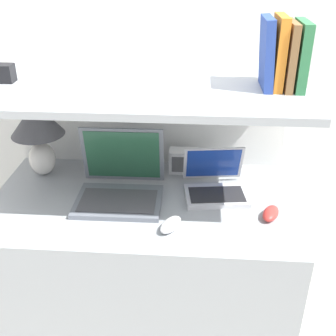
{
  "coord_description": "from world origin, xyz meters",
  "views": [
    {
      "loc": [
        0.22,
        -1.12,
        1.69
      ],
      "look_at": [
        0.11,
        0.35,
        0.91
      ],
      "focal_mm": 45.0,
      "sensor_mm": 36.0,
      "label": 1
    }
  ],
  "objects_px": {
    "computer_mouse": "(171,225)",
    "book_blue": "(267,53)",
    "laptop_large": "(120,185)",
    "router_box": "(184,161)",
    "book_green": "(300,56)",
    "laptop_small": "(215,185)",
    "second_mouse": "(271,213)",
    "book_brown": "(289,56)",
    "shelf_gadget": "(4,73)",
    "table_lamp": "(37,128)",
    "book_orange": "(279,53)"
  },
  "relations": [
    {
      "from": "router_box",
      "to": "book_brown",
      "type": "bearing_deg",
      "value": -26.72
    },
    {
      "from": "router_box",
      "to": "book_blue",
      "type": "distance_m",
      "value": 0.64
    },
    {
      "from": "computer_mouse",
      "to": "book_orange",
      "type": "distance_m",
      "value": 0.73
    },
    {
      "from": "laptop_small",
      "to": "book_blue",
      "type": "relative_size",
      "value": 1.12
    },
    {
      "from": "table_lamp",
      "to": "router_box",
      "type": "bearing_deg",
      "value": 6.17
    },
    {
      "from": "book_brown",
      "to": "book_orange",
      "type": "height_order",
      "value": "book_orange"
    },
    {
      "from": "computer_mouse",
      "to": "book_blue",
      "type": "relative_size",
      "value": 0.51
    },
    {
      "from": "table_lamp",
      "to": "laptop_small",
      "type": "xyz_separation_m",
      "value": [
        0.78,
        -0.12,
        -0.19
      ]
    },
    {
      "from": "book_brown",
      "to": "computer_mouse",
      "type": "bearing_deg",
      "value": -146.42
    },
    {
      "from": "book_brown",
      "to": "second_mouse",
      "type": "bearing_deg",
      "value": -98.11
    },
    {
      "from": "laptop_small",
      "to": "shelf_gadget",
      "type": "xyz_separation_m",
      "value": [
        -0.83,
        -0.0,
        0.46
      ]
    },
    {
      "from": "table_lamp",
      "to": "book_green",
      "type": "bearing_deg",
      "value": -6.45
    },
    {
      "from": "laptop_small",
      "to": "book_brown",
      "type": "height_order",
      "value": "book_brown"
    },
    {
      "from": "table_lamp",
      "to": "shelf_gadget",
      "type": "relative_size",
      "value": 4.79
    },
    {
      "from": "laptop_small",
      "to": "router_box",
      "type": "xyz_separation_m",
      "value": [
        -0.14,
        0.19,
        0.01
      ]
    },
    {
      "from": "laptop_small",
      "to": "book_orange",
      "type": "height_order",
      "value": "book_orange"
    },
    {
      "from": "book_orange",
      "to": "book_blue",
      "type": "height_order",
      "value": "book_orange"
    },
    {
      "from": "router_box",
      "to": "book_orange",
      "type": "bearing_deg",
      "value": -29.22
    },
    {
      "from": "book_brown",
      "to": "router_box",
      "type": "bearing_deg",
      "value": 153.28
    },
    {
      "from": "table_lamp",
      "to": "second_mouse",
      "type": "height_order",
      "value": "table_lamp"
    },
    {
      "from": "computer_mouse",
      "to": "book_blue",
      "type": "xyz_separation_m",
      "value": [
        0.32,
        0.27,
        0.57
      ]
    },
    {
      "from": "laptop_large",
      "to": "laptop_small",
      "type": "xyz_separation_m",
      "value": [
        0.39,
        0.06,
        -0.02
      ]
    },
    {
      "from": "laptop_large",
      "to": "second_mouse",
      "type": "xyz_separation_m",
      "value": [
        0.6,
        -0.11,
        -0.04
      ]
    },
    {
      "from": "laptop_large",
      "to": "book_blue",
      "type": "distance_m",
      "value": 0.77
    },
    {
      "from": "second_mouse",
      "to": "book_blue",
      "type": "height_order",
      "value": "book_blue"
    },
    {
      "from": "book_orange",
      "to": "book_blue",
      "type": "distance_m",
      "value": 0.04
    },
    {
      "from": "laptop_large",
      "to": "router_box",
      "type": "bearing_deg",
      "value": 44.37
    },
    {
      "from": "second_mouse",
      "to": "book_green",
      "type": "xyz_separation_m",
      "value": [
        0.06,
        0.17,
        0.57
      ]
    },
    {
      "from": "computer_mouse",
      "to": "book_brown",
      "type": "bearing_deg",
      "value": 33.58
    },
    {
      "from": "book_orange",
      "to": "shelf_gadget",
      "type": "bearing_deg",
      "value": -180.0
    },
    {
      "from": "laptop_small",
      "to": "shelf_gadget",
      "type": "bearing_deg",
      "value": -179.97
    },
    {
      "from": "book_orange",
      "to": "shelf_gadget",
      "type": "height_order",
      "value": "book_orange"
    },
    {
      "from": "computer_mouse",
      "to": "book_blue",
      "type": "bearing_deg",
      "value": 39.52
    },
    {
      "from": "computer_mouse",
      "to": "router_box",
      "type": "xyz_separation_m",
      "value": [
        0.03,
        0.46,
        0.03
      ]
    },
    {
      "from": "second_mouse",
      "to": "book_brown",
      "type": "bearing_deg",
      "value": 81.89
    },
    {
      "from": "laptop_large",
      "to": "book_brown",
      "type": "bearing_deg",
      "value": 5.43
    },
    {
      "from": "book_blue",
      "to": "book_green",
      "type": "bearing_deg",
      "value": -0.0
    },
    {
      "from": "laptop_large",
      "to": "computer_mouse",
      "type": "relative_size",
      "value": 2.72
    },
    {
      "from": "table_lamp",
      "to": "book_blue",
      "type": "height_order",
      "value": "book_blue"
    },
    {
      "from": "router_box",
      "to": "table_lamp",
      "type": "bearing_deg",
      "value": -173.83
    },
    {
      "from": "laptop_large",
      "to": "shelf_gadget",
      "type": "relative_size",
      "value": 4.9
    },
    {
      "from": "book_green",
      "to": "laptop_small",
      "type": "bearing_deg",
      "value": 179.92
    },
    {
      "from": "laptop_large",
      "to": "second_mouse",
      "type": "relative_size",
      "value": 2.84
    },
    {
      "from": "computer_mouse",
      "to": "second_mouse",
      "type": "height_order",
      "value": "same"
    },
    {
      "from": "table_lamp",
      "to": "laptop_small",
      "type": "distance_m",
      "value": 0.81
    },
    {
      "from": "laptop_large",
      "to": "computer_mouse",
      "type": "height_order",
      "value": "laptop_large"
    },
    {
      "from": "book_green",
      "to": "book_orange",
      "type": "relative_size",
      "value": 0.93
    },
    {
      "from": "laptop_small",
      "to": "second_mouse",
      "type": "height_order",
      "value": "laptop_small"
    },
    {
      "from": "book_brown",
      "to": "laptop_small",
      "type": "bearing_deg",
      "value": 179.9
    },
    {
      "from": "computer_mouse",
      "to": "book_orange",
      "type": "xyz_separation_m",
      "value": [
        0.37,
        0.27,
        0.57
      ]
    }
  ]
}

